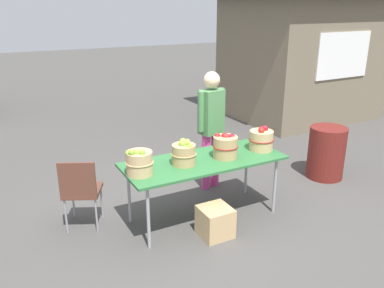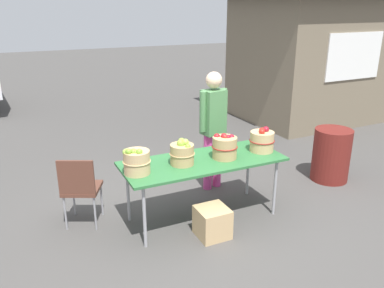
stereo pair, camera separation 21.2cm
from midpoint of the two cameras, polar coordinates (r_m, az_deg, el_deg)
name	(u,v)px [view 2 (the right image)]	position (r m, az deg, el deg)	size (l,w,h in m)	color
ground_plane	(202,217)	(4.91, 2.77, -10.48)	(40.00, 40.00, 0.00)	#474442
market_table	(203,164)	(4.60, 2.91, -2.84)	(1.90, 0.76, 0.75)	#2D6B38
apple_basket_green_0	(136,161)	(4.20, -6.60, -2.52)	(0.30, 0.30, 0.31)	tan
apple_basket_green_1	(182,153)	(4.41, -0.05, -1.34)	(0.29, 0.29, 0.29)	tan
apple_basket_red_0	(225,147)	(4.61, 6.05, -0.40)	(0.30, 0.30, 0.30)	tan
apple_basket_red_1	(262,141)	(4.91, 11.30, 0.47)	(0.31, 0.31, 0.30)	tan
vendor_adult	(213,122)	(5.32, 4.22, 3.19)	(0.43, 0.27, 1.64)	#CC3F8C
food_kiosk	(312,55)	(9.37, 17.58, 12.11)	(3.56, 2.97, 2.74)	#726651
folding_chair	(80,186)	(4.65, -14.61, -5.87)	(0.53, 0.53, 0.86)	brown
trash_barrel	(331,155)	(6.12, 20.41, -1.48)	(0.53, 0.53, 0.77)	maroon
produce_crate	(212,222)	(4.48, 4.34, -11.21)	(0.34, 0.34, 0.34)	tan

